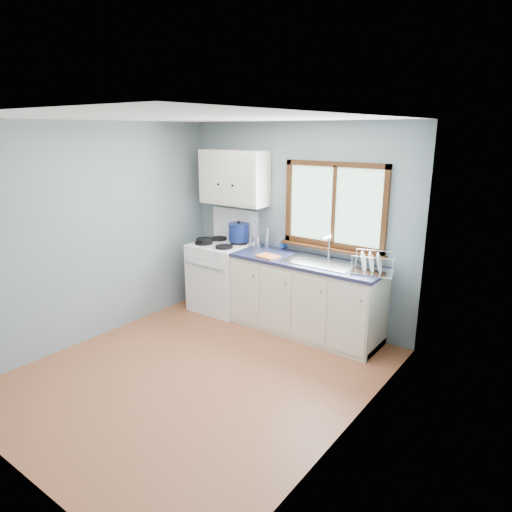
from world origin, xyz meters
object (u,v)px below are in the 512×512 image
Objects in this scene: skillet at (205,240)px; dish_rack at (372,267)px; stockpot at (239,232)px; thermos at (267,238)px; utensil_crock at (257,242)px; gas_range at (222,275)px; sink at (320,268)px; base_cabinets at (305,301)px.

dish_rack is at bearing -15.75° from skillet.
stockpot is 1.13× the size of thermos.
skillet is 0.71× the size of dish_rack.
utensil_crock is at bearing 159.87° from dish_rack.
gas_range reaches higher than sink.
dish_rack reaches higher than base_cabinets.
base_cabinets is 6.98× the size of thermos.
base_cabinets is 4.91× the size of utensil_crock.
utensil_crock reaches higher than thermos.
skillet is 0.46m from stockpot.
stockpot is at bearing 173.86° from sink.
stockpot is (0.17, 0.16, 0.59)m from gas_range.
sink is 3.17× the size of thermos.
gas_range is 1.62× the size of sink.
gas_range reaches higher than utensil_crock.
skillet is at bearing -137.67° from stockpot.
gas_range is 0.84m from thermos.
sink is at bearing -12.49° from thermos.
base_cabinets is 1.59m from skillet.
skillet is 0.84m from thermos.
stockpot is at bearing 177.54° from utensil_crock.
dish_rack is (0.63, -0.00, 0.12)m from sink.
gas_range is 0.54m from skillet.
gas_range is 0.74× the size of base_cabinets.
thermos is 1.53m from dish_rack.
sink reaches higher than base_cabinets.
gas_range reaches higher than base_cabinets.
thermos is (0.76, 0.36, 0.07)m from skillet.
dish_rack is (2.11, 0.02, 0.49)m from gas_range.
thermos is (-0.71, 0.20, 0.64)m from base_cabinets.
gas_range is 5.13× the size of thermos.
base_cabinets is at bearing -15.49° from thermos.
skillet is 0.95× the size of utensil_crock.
gas_range is 0.71m from utensil_crock.
gas_range is 1.31m from base_cabinets.
sink is (1.49, 0.02, 0.37)m from gas_range.
skillet reaches higher than base_cabinets.
thermos is at bearing 5.57° from skillet.
skillet is at bearing -173.68° from base_cabinets.
skillet is 1.36× the size of thermos.
stockpot is 1.95m from dish_rack.
utensil_crock is 1.42× the size of thermos.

